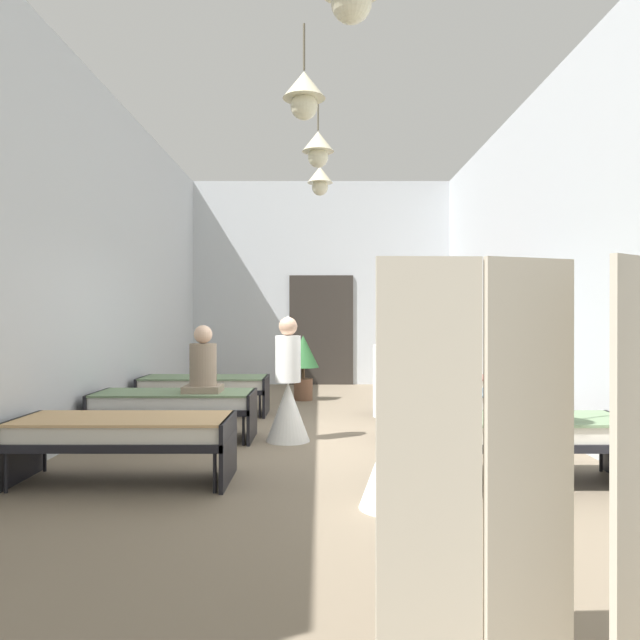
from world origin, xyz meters
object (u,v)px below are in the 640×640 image
object	(u,v)px
bed_left_row_0	(122,432)
nurse_mid_aisle	(286,397)
bed_right_row_0	(520,432)
privacy_screen	(531,470)
bed_right_row_2	(437,385)
nurse_near_aisle	(390,439)
bed_right_row_1	(468,403)
potted_plant	(301,359)
bed_left_row_1	(173,403)
patient_seated_primary	(201,367)
bed_left_row_2	(203,386)

from	to	relation	value
bed_left_row_0	nurse_mid_aisle	xyz separation A→B (m)	(1.37, 1.78, 0.09)
bed_right_row_0	privacy_screen	distance (m)	3.18
bed_right_row_2	nurse_near_aisle	world-z (taller)	nurse_near_aisle
bed_left_row_0	bed_right_row_2	distance (m)	5.20
bed_right_row_1	potted_plant	size ratio (longest dim) A/B	1.65
bed_left_row_1	bed_right_row_2	world-z (taller)	same
nurse_mid_aisle	patient_seated_primary	distance (m)	1.07
bed_left_row_2	nurse_near_aisle	xyz separation A→B (m)	(2.30, -4.56, 0.09)
nurse_mid_aisle	privacy_screen	world-z (taller)	privacy_screen
bed_left_row_0	bed_right_row_2	size ratio (longest dim) A/B	1.00
bed_right_row_1	patient_seated_primary	bearing A→B (deg)	-179.08
bed_left_row_1	nurse_mid_aisle	distance (m)	1.38
bed_right_row_1	potted_plant	world-z (taller)	potted_plant
bed_right_row_0	nurse_near_aisle	xyz separation A→B (m)	(-1.25, -0.76, 0.09)
bed_left_row_0	bed_left_row_2	bearing A→B (deg)	90.00
patient_seated_primary	bed_left_row_0	bearing A→B (deg)	-100.72
nurse_near_aisle	patient_seated_primary	xyz separation A→B (m)	(-1.95, 2.61, 0.34)
bed_left_row_2	privacy_screen	size ratio (longest dim) A/B	1.12
bed_right_row_2	nurse_mid_aisle	xyz separation A→B (m)	(-2.18, -2.02, 0.09)
bed_right_row_1	bed_right_row_2	world-z (taller)	same
bed_left_row_0	bed_left_row_1	xyz separation A→B (m)	(0.00, 1.90, 0.00)
nurse_near_aisle	patient_seated_primary	world-z (taller)	nurse_near_aisle
bed_right_row_1	bed_right_row_2	distance (m)	1.90
bed_left_row_0	patient_seated_primary	distance (m)	1.93
privacy_screen	bed_right_row_0	bearing A→B (deg)	53.23
bed_right_row_1	potted_plant	xyz separation A→B (m)	(-2.10, 3.52, 0.30)
bed_left_row_0	bed_left_row_2	xyz separation A→B (m)	(0.00, 3.80, 0.00)
bed_right_row_2	nurse_near_aisle	bearing A→B (deg)	-105.27
potted_plant	patient_seated_primary	bearing A→B (deg)	-107.07
bed_left_row_2	nurse_near_aisle	size ratio (longest dim) A/B	1.28
nurse_near_aisle	privacy_screen	size ratio (longest dim) A/B	0.87
nurse_near_aisle	potted_plant	distance (m)	6.25
patient_seated_primary	privacy_screen	world-z (taller)	privacy_screen
bed_right_row_2	potted_plant	size ratio (longest dim) A/B	1.65
nurse_near_aisle	privacy_screen	world-z (taller)	privacy_screen
bed_left_row_0	bed_right_row_0	size ratio (longest dim) A/B	1.00
bed_left_row_1	nurse_near_aisle	distance (m)	3.52
bed_right_row_0	bed_right_row_1	distance (m)	1.90
bed_right_row_0	bed_left_row_2	bearing A→B (deg)	133.03
bed_left_row_0	bed_right_row_0	distance (m)	3.55
bed_right_row_2	privacy_screen	bearing A→B (deg)	-97.95
nurse_near_aisle	potted_plant	bearing A→B (deg)	144.48
privacy_screen	bed_right_row_2	bearing A→B (deg)	62.84
bed_left_row_0	bed_right_row_1	size ratio (longest dim) A/B	1.00
bed_right_row_0	patient_seated_primary	distance (m)	3.72
bed_left_row_1	bed_right_row_2	distance (m)	4.02
bed_right_row_0	patient_seated_primary	world-z (taller)	patient_seated_primary
bed_right_row_1	bed_left_row_2	world-z (taller)	same
bed_right_row_1	nurse_mid_aisle	distance (m)	2.18
bed_right_row_0	privacy_screen	bearing A→B (deg)	-107.55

